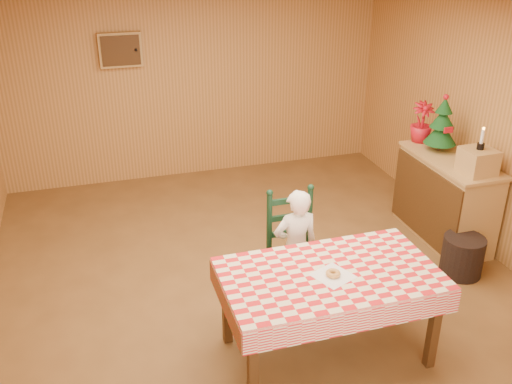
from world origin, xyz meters
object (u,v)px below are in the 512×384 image
at_px(crate, 478,161).
at_px(storage_bin, 462,256).
at_px(seated_child, 296,248).
at_px(shelf_unit, 445,198).
at_px(dining_table, 330,281).
at_px(christmas_tree, 442,125).
at_px(ladder_chair, 293,251).

bearing_deg(crate, storage_bin, -127.59).
relative_size(seated_child, shelf_unit, 0.91).
relative_size(seated_child, storage_bin, 2.80).
distance_m(dining_table, crate, 2.23).
bearing_deg(christmas_tree, ladder_chair, -156.68).
bearing_deg(storage_bin, christmas_tree, 76.07).
bearing_deg(seated_child, christmas_tree, -155.30).
height_order(shelf_unit, storage_bin, shelf_unit).
bearing_deg(christmas_tree, dining_table, -140.30).
distance_m(crate, storage_bin, 0.94).
xyz_separation_m(shelf_unit, christmas_tree, (0.01, 0.25, 0.74)).
bearing_deg(storage_bin, dining_table, -158.63).
bearing_deg(dining_table, seated_child, 90.00).
xyz_separation_m(ladder_chair, christmas_tree, (1.97, 0.85, 0.71)).
distance_m(dining_table, shelf_unit, 2.41).
height_order(dining_table, storage_bin, dining_table).
relative_size(dining_table, seated_child, 1.47).
xyz_separation_m(dining_table, storage_bin, (1.73, 0.68, -0.49)).
distance_m(shelf_unit, storage_bin, 0.79).
bearing_deg(shelf_unit, seated_child, -161.49).
xyz_separation_m(seated_child, crate, (1.97, 0.26, 0.49)).
relative_size(ladder_chair, shelf_unit, 0.87).
relative_size(shelf_unit, crate, 4.13).
xyz_separation_m(ladder_chair, storage_bin, (1.73, -0.11, -0.30)).
height_order(seated_child, storage_bin, seated_child).
height_order(ladder_chair, seated_child, seated_child).
relative_size(shelf_unit, storage_bin, 3.08).
bearing_deg(seated_child, crate, -172.57).
bearing_deg(dining_table, ladder_chair, 90.00).
distance_m(dining_table, seated_child, 0.74).
bearing_deg(seated_child, storage_bin, 178.29).
distance_m(shelf_unit, christmas_tree, 0.79).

